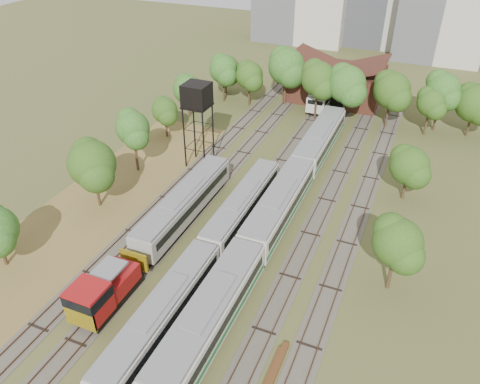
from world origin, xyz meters
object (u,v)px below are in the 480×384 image
at_px(railcar_red_set, 208,252).
at_px(water_tower, 197,97).
at_px(shunter_locomotive, 102,293).
at_px(railcar_green_set, 279,206).

distance_m(railcar_red_set, water_tower, 22.41).
bearing_deg(railcar_red_set, shunter_locomotive, -124.45).
bearing_deg(railcar_green_set, railcar_red_set, -112.28).
bearing_deg(water_tower, railcar_red_set, -60.66).
xyz_separation_m(railcar_red_set, railcar_green_set, (4.00, 9.76, 0.36)).
distance_m(railcar_red_set, shunter_locomotive, 10.61).
distance_m(shunter_locomotive, water_tower, 28.43).
relative_size(railcar_green_set, water_tower, 4.56).
bearing_deg(water_tower, railcar_green_set, -30.84).
xyz_separation_m(railcar_red_set, water_tower, (-10.28, 18.29, 7.85)).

